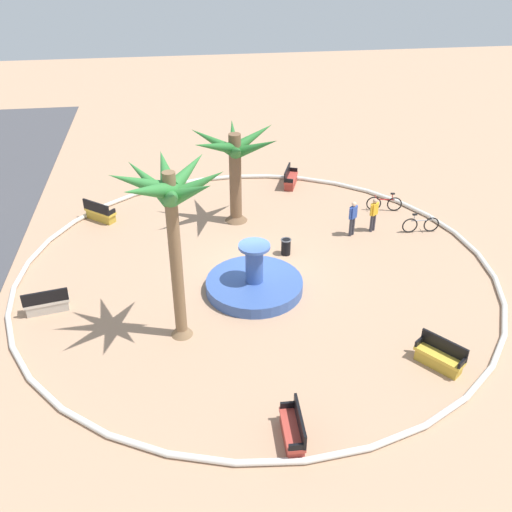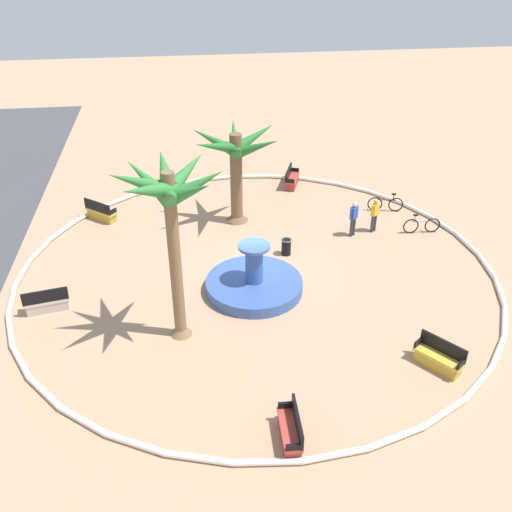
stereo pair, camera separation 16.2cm
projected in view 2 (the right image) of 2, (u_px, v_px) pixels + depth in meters
name	position (u px, v px, depth m)	size (l,w,h in m)	color
ground_plane	(257.00, 272.00, 23.44)	(80.00, 80.00, 0.00)	tan
plaza_curb	(257.00, 270.00, 23.38)	(19.18, 19.18, 0.20)	silver
fountain	(254.00, 284.00, 22.18)	(3.73, 3.73, 2.03)	#38569E
palm_tree_near_fountain	(236.00, 158.00, 25.65)	(4.24, 4.10, 4.51)	brown
palm_tree_by_curb	(170.00, 205.00, 17.47)	(3.62, 3.60, 6.34)	brown
bench_east	(438.00, 359.00, 18.45)	(1.56, 1.39, 1.00)	gold
bench_west	(47.00, 303.00, 21.04)	(0.80, 1.67, 1.00)	beige
bench_north	(101.00, 213.00, 27.18)	(1.40, 1.55, 1.00)	gold
bench_southeast	(292.00, 180.00, 30.45)	(1.67, 1.02, 1.00)	#B73D33
bench_southwest	(291.00, 432.00, 15.89)	(1.61, 0.54, 1.00)	#B73D33
trash_bin	(286.00, 246.00, 24.43)	(0.46, 0.46, 0.73)	black
bicycle_red_frame	(385.00, 204.00, 27.91)	(0.51, 1.70, 0.94)	black
bicycle_by_lamppost	(422.00, 225.00, 26.05)	(0.44, 1.72, 0.94)	black
person_cyclist_helmet	(354.00, 217.00, 25.55)	(0.37, 0.44, 1.66)	#33333D
person_cyclist_photo	(375.00, 214.00, 25.90)	(0.36, 0.46, 1.62)	#33333D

